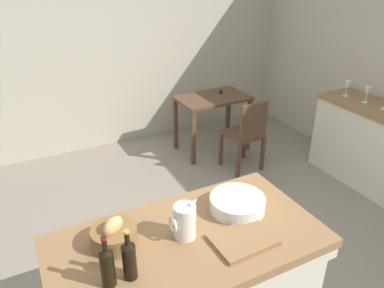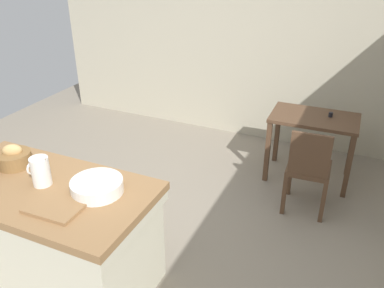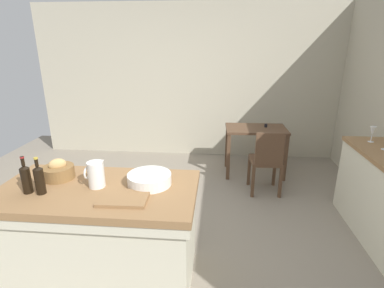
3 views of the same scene
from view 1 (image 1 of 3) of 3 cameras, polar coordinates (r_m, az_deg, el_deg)
ground_plane at (r=3.31m, az=1.65°, el=-17.37°), size 6.76×6.76×0.00m
wall_back at (r=4.92m, az=-13.28°, el=14.27°), size 5.32×0.12×2.60m
island_table at (r=2.48m, az=-0.62°, el=-21.30°), size 1.59×0.84×0.86m
side_cabinet at (r=4.51m, az=26.40°, el=-0.46°), size 0.52×1.39×0.90m
writing_desk at (r=4.75m, az=3.20°, el=5.96°), size 0.91×0.58×0.79m
wooden_chair at (r=4.34m, az=8.36°, el=1.65°), size 0.42×0.42×0.89m
pitcher at (r=2.14m, az=-1.18°, el=-11.87°), size 0.17×0.13×0.25m
wash_bowl at (r=2.40m, az=7.04°, el=-9.14°), size 0.36×0.36×0.09m
bread_basket at (r=2.16m, az=-11.99°, el=-13.66°), size 0.26×0.26×0.18m
cutting_board at (r=2.19m, az=7.93°, el=-14.42°), size 0.36×0.27×0.02m
wine_bottle_dark at (r=1.93m, az=-9.72°, el=-17.16°), size 0.07×0.07×0.30m
wine_bottle_amber at (r=1.91m, az=-12.99°, el=-17.94°), size 0.07×0.07×0.30m
wine_glass_right at (r=4.43m, az=25.56°, el=7.36°), size 0.07×0.07×0.18m
wine_glass_far_right at (r=4.56m, az=22.96°, el=8.33°), size 0.07×0.07×0.18m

